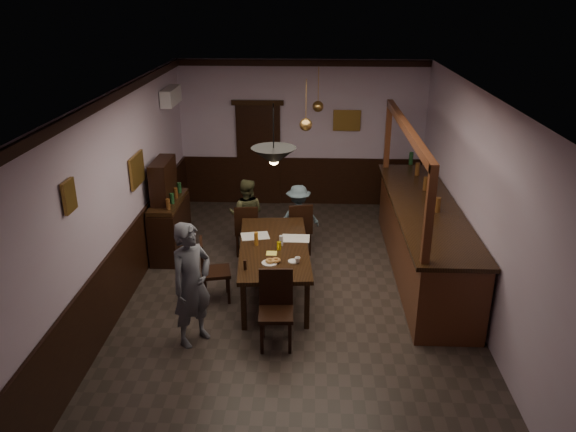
# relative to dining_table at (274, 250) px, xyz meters

# --- Properties ---
(room) EXTENTS (5.01, 8.01, 3.01)m
(room) POSITION_rel_dining_table_xyz_m (0.34, -0.18, 0.81)
(room) COLOR #2D2621
(room) RESTS_ON ground
(dining_table) EXTENTS (1.18, 2.28, 0.75)m
(dining_table) POSITION_rel_dining_table_xyz_m (0.00, 0.00, 0.00)
(dining_table) COLOR black
(dining_table) RESTS_ON ground
(chair_far_left) EXTENTS (0.44, 0.44, 0.91)m
(chair_far_left) POSITION_rel_dining_table_xyz_m (-0.55, 1.23, -0.18)
(chair_far_left) COLOR black
(chair_far_left) RESTS_ON ground
(chair_far_right) EXTENTS (0.48, 0.48, 0.94)m
(chair_far_right) POSITION_rel_dining_table_xyz_m (0.35, 1.31, -0.17)
(chair_far_right) COLOR black
(chair_far_right) RESTS_ON ground
(chair_near) EXTENTS (0.45, 0.45, 1.00)m
(chair_near) POSITION_rel_dining_table_xyz_m (0.11, -1.31, -0.14)
(chair_near) COLOR black
(chair_near) RESTS_ON ground
(chair_side) EXTENTS (0.49, 0.49, 0.95)m
(chair_side) POSITION_rel_dining_table_xyz_m (-0.91, -0.29, -0.16)
(chair_side) COLOR black
(chair_side) RESTS_ON ground
(person_standing) EXTENTS (0.68, 0.72, 1.65)m
(person_standing) POSITION_rel_dining_table_xyz_m (-0.94, -1.33, 0.14)
(person_standing) COLOR #555862
(person_standing) RESTS_ON ground
(person_seated_left) EXTENTS (0.64, 0.51, 1.28)m
(person_seated_left) POSITION_rel_dining_table_xyz_m (-0.58, 1.51, -0.05)
(person_seated_left) COLOR #48492C
(person_seated_left) RESTS_ON ground
(person_seated_right) EXTENTS (0.82, 0.57, 1.15)m
(person_seated_right) POSITION_rel_dining_table_xyz_m (0.32, 1.58, -0.11)
(person_seated_right) COLOR slate
(person_seated_right) RESTS_ON ground
(newspaper_left) EXTENTS (0.48, 0.39, 0.01)m
(newspaper_left) POSITION_rel_dining_table_xyz_m (-0.31, 0.34, 0.07)
(newspaper_left) COLOR silver
(newspaper_left) RESTS_ON dining_table
(newspaper_right) EXTENTS (0.43, 0.31, 0.01)m
(newspaper_right) POSITION_rel_dining_table_xyz_m (0.31, 0.28, 0.07)
(newspaper_right) COLOR silver
(newspaper_right) RESTS_ON dining_table
(napkin) EXTENTS (0.16, 0.16, 0.00)m
(napkin) POSITION_rel_dining_table_xyz_m (-0.02, -0.25, 0.07)
(napkin) COLOR #EBE156
(napkin) RESTS_ON dining_table
(saucer) EXTENTS (0.15, 0.15, 0.01)m
(saucer) POSITION_rel_dining_table_xyz_m (0.30, -0.50, 0.07)
(saucer) COLOR white
(saucer) RESTS_ON dining_table
(coffee_cup) EXTENTS (0.09, 0.09, 0.07)m
(coffee_cup) POSITION_rel_dining_table_xyz_m (0.36, -0.54, 0.11)
(coffee_cup) COLOR white
(coffee_cup) RESTS_ON saucer
(pastry_plate) EXTENTS (0.22, 0.22, 0.01)m
(pastry_plate) POSITION_rel_dining_table_xyz_m (-0.02, -0.56, 0.07)
(pastry_plate) COLOR white
(pastry_plate) RESTS_ON dining_table
(pastry_ring_a) EXTENTS (0.13, 0.13, 0.04)m
(pastry_ring_a) POSITION_rel_dining_table_xyz_m (-0.02, -0.55, 0.10)
(pastry_ring_a) COLOR #C68C47
(pastry_ring_a) RESTS_ON pastry_plate
(pastry_ring_b) EXTENTS (0.13, 0.13, 0.04)m
(pastry_ring_b) POSITION_rel_dining_table_xyz_m (0.06, -0.53, 0.10)
(pastry_ring_b) COLOR #C68C47
(pastry_ring_b) RESTS_ON pastry_plate
(soda_can) EXTENTS (0.07, 0.07, 0.12)m
(soda_can) POSITION_rel_dining_table_xyz_m (0.08, -0.11, 0.12)
(soda_can) COLOR yellow
(soda_can) RESTS_ON dining_table
(beer_glass) EXTENTS (0.06, 0.06, 0.20)m
(beer_glass) POSITION_rel_dining_table_xyz_m (-0.26, 0.03, 0.16)
(beer_glass) COLOR #BF721E
(beer_glass) RESTS_ON dining_table
(water_glass) EXTENTS (0.06, 0.06, 0.15)m
(water_glass) POSITION_rel_dining_table_xyz_m (0.11, 0.04, 0.14)
(water_glass) COLOR silver
(water_glass) RESTS_ON dining_table
(pepper_mill) EXTENTS (0.04, 0.04, 0.14)m
(pepper_mill) POSITION_rel_dining_table_xyz_m (-0.34, -0.76, 0.13)
(pepper_mill) COLOR black
(pepper_mill) RESTS_ON dining_table
(sideboard) EXTENTS (0.45, 1.26, 1.67)m
(sideboard) POSITION_rel_dining_table_xyz_m (-1.87, 1.26, -0.02)
(sideboard) COLOR black
(sideboard) RESTS_ON ground
(bar_counter) EXTENTS (1.00, 4.30, 2.41)m
(bar_counter) POSITION_rel_dining_table_xyz_m (2.33, 0.76, -0.08)
(bar_counter) COLOR #532816
(bar_counter) RESTS_ON ground
(door_back) EXTENTS (0.90, 0.06, 2.10)m
(door_back) POSITION_rel_dining_table_xyz_m (-0.56, 3.77, 0.36)
(door_back) COLOR black
(door_back) RESTS_ON ground
(ac_unit) EXTENTS (0.20, 0.85, 0.30)m
(ac_unit) POSITION_rel_dining_table_xyz_m (-2.04, 2.72, 1.76)
(ac_unit) COLOR white
(ac_unit) RESTS_ON ground
(picture_left_small) EXTENTS (0.04, 0.28, 0.36)m
(picture_left_small) POSITION_rel_dining_table_xyz_m (-2.12, -1.78, 1.46)
(picture_left_small) COLOR olive
(picture_left_small) RESTS_ON ground
(picture_left_large) EXTENTS (0.04, 0.62, 0.48)m
(picture_left_large) POSITION_rel_dining_table_xyz_m (-2.12, 0.62, 1.01)
(picture_left_large) COLOR olive
(picture_left_large) RESTS_ON ground
(picture_back) EXTENTS (0.55, 0.04, 0.42)m
(picture_back) POSITION_rel_dining_table_xyz_m (1.24, 3.78, 1.11)
(picture_back) COLOR olive
(picture_back) RESTS_ON ground
(pendant_iron) EXTENTS (0.56, 0.56, 0.76)m
(pendant_iron) POSITION_rel_dining_table_xyz_m (0.07, -0.80, 1.66)
(pendant_iron) COLOR black
(pendant_iron) RESTS_ON ground
(pendant_brass_mid) EXTENTS (0.20, 0.20, 0.81)m
(pendant_brass_mid) POSITION_rel_dining_table_xyz_m (0.44, 1.17, 1.61)
(pendant_brass_mid) COLOR #BF8C3F
(pendant_brass_mid) RESTS_ON ground
(pendant_brass_far) EXTENTS (0.20, 0.20, 0.81)m
(pendant_brass_far) POSITION_rel_dining_table_xyz_m (0.64, 2.63, 1.61)
(pendant_brass_far) COLOR #BF8C3F
(pendant_brass_far) RESTS_ON ground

